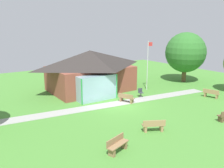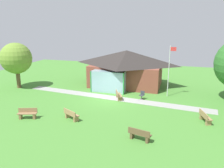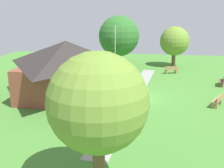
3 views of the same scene
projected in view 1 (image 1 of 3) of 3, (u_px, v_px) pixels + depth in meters
name	position (u px, v px, depth m)	size (l,w,h in m)	color
ground_plane	(121.00, 105.00, 20.80)	(44.00, 44.00, 0.00)	#478433
pavilion	(91.00, 70.00, 25.17)	(9.33, 7.52, 4.34)	brown
footpath	(118.00, 103.00, 21.22)	(19.97, 1.30, 0.03)	#999993
flagpole	(148.00, 63.00, 25.33)	(0.64, 0.08, 5.32)	silver
bench_lawn_far_right	(211.00, 94.00, 22.91)	(0.87, 1.56, 0.84)	#9E7A51
bench_front_center	(154.00, 126.00, 15.38)	(1.53, 1.09, 0.84)	#9E7A51
bench_front_left	(117.00, 145.00, 12.88)	(1.56, 0.88, 0.84)	olive
bench_rear_near_path	(126.00, 98.00, 21.41)	(1.01, 1.55, 0.84)	olive
patio_chair_lawn_spare	(141.00, 93.00, 23.16)	(0.55, 0.55, 0.86)	#33383D
tree_east_hedge	(186.00, 52.00, 29.09)	(4.95, 4.95, 6.17)	brown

